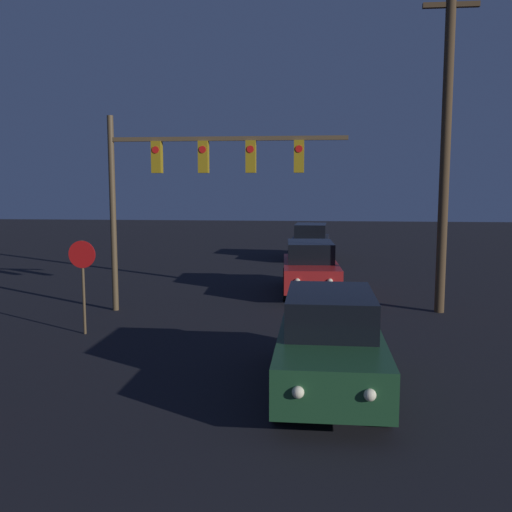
% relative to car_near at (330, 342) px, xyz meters
% --- Properties ---
extents(car_near, '(1.88, 4.66, 1.77)m').
position_rel_car_near_xyz_m(car_near, '(0.00, 0.00, 0.00)').
color(car_near, '#1E4728').
rests_on(car_near, ground_plane).
extents(car_mid, '(2.05, 4.72, 1.77)m').
position_rel_car_near_xyz_m(car_mid, '(-0.42, 9.54, 0.00)').
color(car_mid, '#B21E1E').
rests_on(car_mid, ground_plane).
extents(car_far, '(2.03, 4.71, 1.77)m').
position_rel_car_near_xyz_m(car_far, '(-0.47, 19.13, 0.00)').
color(car_far, black).
rests_on(car_far, ground_plane).
extents(traffic_signal_mast, '(6.89, 0.30, 5.71)m').
position_rel_car_near_xyz_m(traffic_signal_mast, '(-3.89, 6.15, 3.16)').
color(traffic_signal_mast, brown).
rests_on(traffic_signal_mast, ground_plane).
extents(stop_sign, '(0.68, 0.07, 2.35)m').
position_rel_car_near_xyz_m(stop_sign, '(-6.00, 3.36, 0.74)').
color(stop_sign, brown).
rests_on(stop_sign, ground_plane).
extents(utility_pole, '(1.54, 0.28, 9.63)m').
position_rel_car_near_xyz_m(utility_pole, '(3.39, 6.84, 4.06)').
color(utility_pole, '#4C3823').
rests_on(utility_pole, ground_plane).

